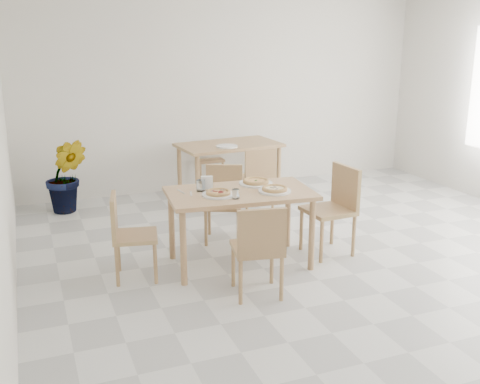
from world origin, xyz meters
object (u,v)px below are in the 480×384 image
object	(u,v)px
chair_north	(224,197)
tumbler_b	(236,194)
chair_back_n	(206,154)
plate_empty	(227,146)
plate_mushroom	(275,191)
tumbler_a	(201,186)
chair_south	(259,245)
chair_east	(335,203)
plate_margherita	(256,183)
plate_pepperoni	(218,195)
chair_back_s	(257,175)
main_table	(240,200)
potted_plant	(66,176)
pizza_margherita	(256,181)
napkin_holder	(207,183)
pizza_pepperoni	(218,192)
pizza_mushroom	(275,189)
second_table	(229,150)
chair_west	(127,231)

from	to	relation	value
chair_north	tumbler_b	world-z (taller)	tumbler_b
chair_back_n	plate_empty	bearing A→B (deg)	-90.26
plate_mushroom	tumbler_a	bearing A→B (deg)	156.68
chair_south	chair_east	xyz separation A→B (m)	(1.15, 0.69, 0.04)
plate_empty	plate_margherita	bearing A→B (deg)	-101.34
plate_pepperoni	chair_back_s	distance (m)	1.92
main_table	plate_margherita	size ratio (longest dim) A/B	4.30
chair_north	tumbler_a	size ratio (longest dim) A/B	7.39
chair_east	potted_plant	bearing A→B (deg)	-138.13
tumbler_a	pizza_margherita	bearing A→B (deg)	3.95
tumbler_b	plate_empty	xyz separation A→B (m)	(0.75, 2.28, -0.04)
napkin_holder	tumbler_a	bearing A→B (deg)	-147.99
pizza_pepperoni	tumbler_b	bearing A→B (deg)	-52.62
pizza_pepperoni	pizza_mushroom	bearing A→B (deg)	-7.90
plate_pepperoni	pizza_pepperoni	size ratio (longest dim) A/B	1.05
plate_mushroom	pizza_margherita	size ratio (longest dim) A/B	0.90
pizza_margherita	napkin_holder	size ratio (longest dim) A/B	2.56
chair_north	chair_back_n	xyz separation A→B (m)	(0.51, 2.21, -0.00)
second_table	plate_margherita	bearing A→B (deg)	-108.95
plate_empty	tumbler_a	bearing A→B (deg)	-116.70
main_table	napkin_holder	xyz separation A→B (m)	(-0.28, 0.17, 0.16)
chair_north	plate_pepperoni	world-z (taller)	chair_north
pizza_margherita	plate_empty	bearing A→B (deg)	78.66
chair_east	potted_plant	distance (m)	3.45
chair_south	tumbler_a	xyz separation A→B (m)	(-0.23, 0.88, 0.32)
plate_pepperoni	chair_back_n	world-z (taller)	chair_back_n
pizza_mushroom	potted_plant	size ratio (longest dim) A/B	0.34
pizza_mushroom	napkin_holder	distance (m)	0.66
chair_north	tumbler_a	bearing A→B (deg)	-102.28
plate_mushroom	chair_back_s	size ratio (longest dim) A/B	0.38
chair_south	pizza_pepperoni	xyz separation A→B (m)	(-0.13, 0.68, 0.30)
main_table	second_table	size ratio (longest dim) A/B	1.01
chair_east	pizza_mushroom	bearing A→B (deg)	-87.25
chair_south	chair_back_n	xyz separation A→B (m)	(0.73, 3.70, -0.01)
chair_west	chair_back_s	bearing A→B (deg)	-41.70
plate_margherita	tumbler_a	distance (m)	0.59
plate_mushroom	plate_pepperoni	bearing A→B (deg)	172.10
main_table	chair_back_s	world-z (taller)	chair_back_s
chair_west	pizza_mushroom	bearing A→B (deg)	-87.08
pizza_mushroom	chair_back_s	world-z (taller)	chair_back_s
plate_margherita	tumbler_a	xyz separation A→B (m)	(-0.59, -0.04, 0.05)
chair_north	second_table	world-z (taller)	chair_north
chair_west	tumbler_a	distance (m)	0.82
plate_pepperoni	tumbler_b	world-z (taller)	tumbler_b
chair_west	tumbler_b	size ratio (longest dim) A/B	9.05
pizza_mushroom	tumbler_b	size ratio (longest dim) A/B	3.63
plate_margherita	second_table	size ratio (longest dim) A/B	0.24
pizza_mushroom	chair_back_n	xyz separation A→B (m)	(0.31, 3.09, -0.31)
plate_mushroom	tumbler_b	size ratio (longest dim) A/B	3.50
chair_north	chair_east	xyz separation A→B (m)	(0.93, -0.80, 0.06)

